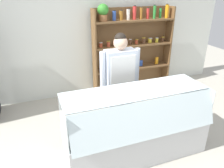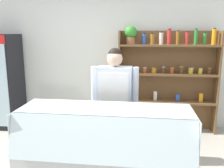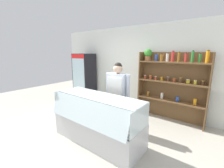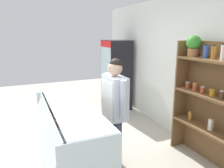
# 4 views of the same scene
# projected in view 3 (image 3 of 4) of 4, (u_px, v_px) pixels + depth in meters

# --- Properties ---
(ground_plane) EXTENTS (12.00, 12.00, 0.00)m
(ground_plane) POSITION_uv_depth(u_px,v_px,m) (93.00, 136.00, 3.42)
(ground_plane) COLOR #B7B2A3
(back_wall) EXTENTS (6.80, 0.10, 2.70)m
(back_wall) POSITION_uv_depth(u_px,v_px,m) (140.00, 69.00, 4.85)
(back_wall) COLOR silver
(back_wall) RESTS_ON ground
(drinks_fridge) EXTENTS (0.74, 0.62, 1.82)m
(drinks_fridge) POSITION_uv_depth(u_px,v_px,m) (85.00, 77.00, 5.88)
(drinks_fridge) COLOR black
(drinks_fridge) RESTS_ON ground
(shelving_unit) EXTENTS (1.82, 0.29, 1.97)m
(shelving_unit) POSITION_uv_depth(u_px,v_px,m) (170.00, 81.00, 4.10)
(shelving_unit) COLOR brown
(shelving_unit) RESTS_ON ground
(deli_display_case) EXTENTS (2.01, 0.78, 1.01)m
(deli_display_case) POSITION_uv_depth(u_px,v_px,m) (97.00, 127.00, 3.20)
(deli_display_case) COLOR silver
(deli_display_case) RESTS_ON ground
(shop_clerk) EXTENTS (0.67, 0.25, 1.65)m
(shop_clerk) POSITION_uv_depth(u_px,v_px,m) (118.00, 91.00, 3.57)
(shop_clerk) COLOR #383D51
(shop_clerk) RESTS_ON ground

